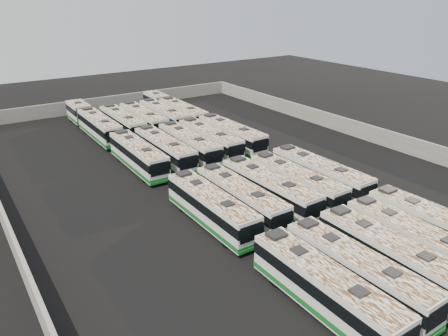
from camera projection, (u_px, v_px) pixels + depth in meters
The scene contains 22 objects.
ground at pixel (235, 179), 46.82m from camera, with size 140.00×140.00×0.00m, color black.
perimeter_wall at pixel (235, 169), 46.40m from camera, with size 45.20×73.20×2.20m.
bus_front_far_left at pixel (325, 288), 27.01m from camera, with size 2.52×11.47×3.23m.
bus_front_left at pixel (357, 272), 28.67m from camera, with size 2.52×11.31×3.18m.
bus_front_center at pixel (390, 256), 30.25m from camera, with size 2.63×11.55×3.24m.
bus_front_right at pixel (414, 242), 32.04m from camera, with size 2.67×11.33×3.18m.
bus_front_far_right at pixel (439, 229), 33.67m from camera, with size 2.77×11.72×3.28m.
bus_midfront_far_left at pixel (211, 207), 37.13m from camera, with size 2.44×11.40×3.21m.
bus_midfront_left at pixel (241, 198), 38.75m from camera, with size 2.46×11.33×3.19m.
bus_midfront_center at pixel (269, 189), 40.39m from camera, with size 2.77×11.73×3.29m.
bus_midfront_right at pixel (297, 183), 41.85m from camera, with size 2.63×11.35×3.18m.
bus_midfront_far_right at pixel (320, 175), 43.53m from camera, with size 2.63×11.78×3.31m.
bus_midback_far_left at pixel (138, 155), 48.85m from camera, with size 2.57×11.54×3.24m.
bus_midback_left at pixel (165, 150), 50.46m from camera, with size 2.55×11.62×3.27m.
bus_midback_center at pixel (189, 145), 52.02m from camera, with size 2.70×11.72×3.29m.
bus_midback_right at pixel (210, 140), 53.82m from camera, with size 2.50×11.58×3.26m.
bus_midback_far_right at pixel (231, 135), 55.47m from camera, with size 2.72×11.82×3.32m.
bus_back_far_left at pixel (92, 122), 61.31m from camera, with size 2.59×18.02×3.27m.
bus_back_left at pixel (123, 123), 60.58m from camera, with size 2.51×11.64×3.28m.
bus_back_center at pixel (144, 120), 62.01m from camera, with size 2.53×11.78×3.32m.
bus_back_right at pixel (164, 116), 63.77m from camera, with size 2.53×11.76×3.31m.
bus_back_far_right at pixel (174, 109), 67.72m from camera, with size 2.62×17.76×3.22m.
Camera 1 is at (-24.76, -35.06, 18.77)m, focal length 35.00 mm.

